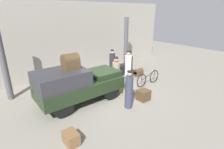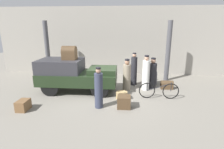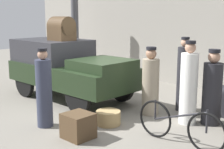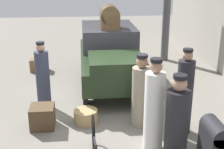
{
  "view_description": "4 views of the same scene",
  "coord_description": "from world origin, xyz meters",
  "px_view_note": "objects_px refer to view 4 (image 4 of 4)",
  "views": [
    {
      "loc": [
        -4.9,
        -6.21,
        3.95
      ],
      "look_at": [
        0.2,
        0.2,
        0.95
      ],
      "focal_mm": 28.0,
      "sensor_mm": 36.0,
      "label": 1
    },
    {
      "loc": [
        0.85,
        -7.94,
        3.17
      ],
      "look_at": [
        0.2,
        0.2,
        0.95
      ],
      "focal_mm": 28.0,
      "sensor_mm": 36.0,
      "label": 2
    },
    {
      "loc": [
        5.22,
        -5.06,
        2.35
      ],
      "look_at": [
        0.2,
        0.2,
        0.95
      ],
      "focal_mm": 50.0,
      "sensor_mm": 36.0,
      "label": 3
    },
    {
      "loc": [
        7.03,
        -0.48,
        3.34
      ],
      "look_at": [
        0.2,
        0.2,
        0.95
      ],
      "focal_mm": 50.0,
      "sensor_mm": 36.0,
      "label": 4
    }
  ],
  "objects_px": {
    "porter_lifting_near_truck": "(177,123)",
    "trunk_on_truck_roof": "(110,18)",
    "truck": "(110,54)",
    "porter_with_bicycle": "(141,94)",
    "porter_standing_middle": "(43,78)",
    "bicycle": "(95,148)",
    "trunk_large_brown": "(39,65)",
    "porter_carrying_trunk": "(184,95)",
    "conductor_in_dark_uniform": "(154,109)",
    "trunk_barrel_dark": "(214,139)",
    "wicker_basket": "(86,116)",
    "suitcase_tan_flat": "(43,117)"
  },
  "relations": [
    {
      "from": "porter_lifting_near_truck",
      "to": "trunk_on_truck_roof",
      "type": "distance_m",
      "value": 4.42
    },
    {
      "from": "truck",
      "to": "trunk_on_truck_roof",
      "type": "height_order",
      "value": "trunk_on_truck_roof"
    },
    {
      "from": "porter_with_bicycle",
      "to": "porter_standing_middle",
      "type": "bearing_deg",
      "value": -117.11
    },
    {
      "from": "porter_with_bicycle",
      "to": "porter_lifting_near_truck",
      "type": "relative_size",
      "value": 0.99
    },
    {
      "from": "bicycle",
      "to": "trunk_large_brown",
      "type": "xyz_separation_m",
      "value": [
        -5.52,
        -1.62,
        -0.17
      ]
    },
    {
      "from": "porter_carrying_trunk",
      "to": "conductor_in_dark_uniform",
      "type": "xyz_separation_m",
      "value": [
        0.58,
        -0.77,
        -0.01
      ]
    },
    {
      "from": "porter_with_bicycle",
      "to": "porter_standing_middle",
      "type": "relative_size",
      "value": 0.97
    },
    {
      "from": "truck",
      "to": "bicycle",
      "type": "relative_size",
      "value": 2.13
    },
    {
      "from": "porter_carrying_trunk",
      "to": "trunk_barrel_dark",
      "type": "height_order",
      "value": "porter_carrying_trunk"
    },
    {
      "from": "truck",
      "to": "conductor_in_dark_uniform",
      "type": "relative_size",
      "value": 2.11
    },
    {
      "from": "wicker_basket",
      "to": "porter_carrying_trunk",
      "type": "bearing_deg",
      "value": 73.1
    },
    {
      "from": "porter_with_bicycle",
      "to": "porter_lifting_near_truck",
      "type": "bearing_deg",
      "value": 15.64
    },
    {
      "from": "porter_with_bicycle",
      "to": "porter_standing_middle",
      "type": "xyz_separation_m",
      "value": [
        -1.13,
        -2.2,
        0.04
      ]
    },
    {
      "from": "porter_carrying_trunk",
      "to": "porter_lifting_near_truck",
      "type": "height_order",
      "value": "porter_carrying_trunk"
    },
    {
      "from": "porter_lifting_near_truck",
      "to": "trunk_barrel_dark",
      "type": "xyz_separation_m",
      "value": [
        0.02,
        0.72,
        -0.35
      ]
    },
    {
      "from": "bicycle",
      "to": "trunk_barrel_dark",
      "type": "relative_size",
      "value": 2.44
    },
    {
      "from": "bicycle",
      "to": "wicker_basket",
      "type": "distance_m",
      "value": 1.7
    },
    {
      "from": "conductor_in_dark_uniform",
      "to": "trunk_barrel_dark",
      "type": "bearing_deg",
      "value": 68.79
    },
    {
      "from": "bicycle",
      "to": "porter_with_bicycle",
      "type": "height_order",
      "value": "porter_with_bicycle"
    },
    {
      "from": "truck",
      "to": "wicker_basket",
      "type": "bearing_deg",
      "value": -18.05
    },
    {
      "from": "porter_standing_middle",
      "to": "trunk_barrel_dark",
      "type": "xyz_separation_m",
      "value": [
        2.51,
        3.3,
        -0.38
      ]
    },
    {
      "from": "trunk_large_brown",
      "to": "porter_lifting_near_truck",
      "type": "bearing_deg",
      "value": 29.52
    },
    {
      "from": "truck",
      "to": "porter_with_bicycle",
      "type": "distance_m",
      "value": 2.67
    },
    {
      "from": "conductor_in_dark_uniform",
      "to": "trunk_barrel_dark",
      "type": "xyz_separation_m",
      "value": [
        0.4,
        1.04,
        -0.45
      ]
    },
    {
      "from": "wicker_basket",
      "to": "trunk_large_brown",
      "type": "bearing_deg",
      "value": -158.81
    },
    {
      "from": "porter_with_bicycle",
      "to": "porter_carrying_trunk",
      "type": "distance_m",
      "value": 0.92
    },
    {
      "from": "bicycle",
      "to": "porter_with_bicycle",
      "type": "bearing_deg",
      "value": 143.61
    },
    {
      "from": "truck",
      "to": "conductor_in_dark_uniform",
      "type": "distance_m",
      "value": 3.64
    },
    {
      "from": "suitcase_tan_flat",
      "to": "trunk_large_brown",
      "type": "height_order",
      "value": "suitcase_tan_flat"
    },
    {
      "from": "porter_lifting_near_truck",
      "to": "trunk_large_brown",
      "type": "xyz_separation_m",
      "value": [
        -5.42,
        -3.07,
        -0.54
      ]
    },
    {
      "from": "truck",
      "to": "porter_standing_middle",
      "type": "distance_m",
      "value": 2.34
    },
    {
      "from": "bicycle",
      "to": "porter_lifting_near_truck",
      "type": "height_order",
      "value": "porter_lifting_near_truck"
    },
    {
      "from": "suitcase_tan_flat",
      "to": "trunk_large_brown",
      "type": "bearing_deg",
      "value": -172.06
    },
    {
      "from": "porter_standing_middle",
      "to": "trunk_on_truck_roof",
      "type": "xyz_separation_m",
      "value": [
        -1.69,
        1.79,
        1.18
      ]
    },
    {
      "from": "truck",
      "to": "porter_lifting_near_truck",
      "type": "relative_size",
      "value": 2.34
    },
    {
      "from": "porter_standing_middle",
      "to": "porter_lifting_near_truck",
      "type": "bearing_deg",
      "value": 46.1
    },
    {
      "from": "trunk_barrel_dark",
      "to": "suitcase_tan_flat",
      "type": "height_order",
      "value": "trunk_barrel_dark"
    },
    {
      "from": "truck",
      "to": "porter_standing_middle",
      "type": "height_order",
      "value": "porter_standing_middle"
    },
    {
      "from": "wicker_basket",
      "to": "trunk_large_brown",
      "type": "xyz_separation_m",
      "value": [
        -3.84,
        -1.49,
        0.05
      ]
    },
    {
      "from": "trunk_on_truck_roof",
      "to": "porter_with_bicycle",
      "type": "bearing_deg",
      "value": 8.35
    },
    {
      "from": "porter_lifting_near_truck",
      "to": "suitcase_tan_flat",
      "type": "bearing_deg",
      "value": -120.3
    },
    {
      "from": "trunk_barrel_dark",
      "to": "truck",
      "type": "bearing_deg",
      "value": -159.37
    },
    {
      "from": "bicycle",
      "to": "porter_standing_middle",
      "type": "height_order",
      "value": "porter_standing_middle"
    },
    {
      "from": "wicker_basket",
      "to": "trunk_barrel_dark",
      "type": "relative_size",
      "value": 0.72
    },
    {
      "from": "porter_with_bicycle",
      "to": "wicker_basket",
      "type": "bearing_deg",
      "value": -100.41
    },
    {
      "from": "bicycle",
      "to": "porter_standing_middle",
      "type": "bearing_deg",
      "value": -156.41
    },
    {
      "from": "conductor_in_dark_uniform",
      "to": "trunk_on_truck_roof",
      "type": "bearing_deg",
      "value": -172.94
    },
    {
      "from": "porter_carrying_trunk",
      "to": "porter_standing_middle",
      "type": "height_order",
      "value": "porter_carrying_trunk"
    },
    {
      "from": "conductor_in_dark_uniform",
      "to": "porter_lifting_near_truck",
      "type": "bearing_deg",
      "value": 40.18
    },
    {
      "from": "bicycle",
      "to": "porter_with_bicycle",
      "type": "distance_m",
      "value": 1.85
    }
  ]
}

